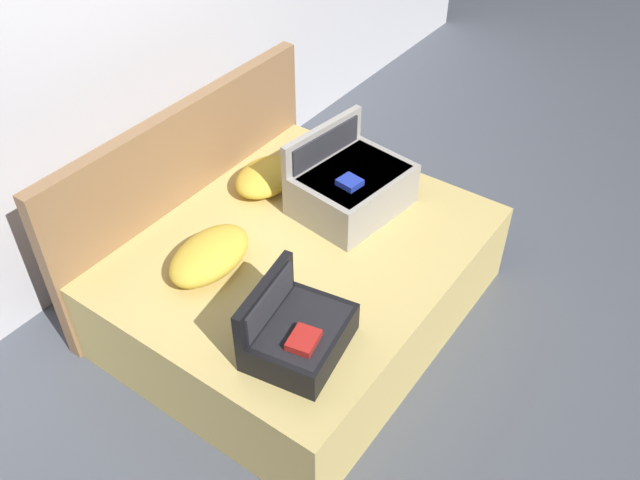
# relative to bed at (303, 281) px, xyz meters

# --- Properties ---
(ground_plane) EXTENTS (12.00, 12.00, 0.00)m
(ground_plane) POSITION_rel_bed_xyz_m (0.00, -0.40, -0.25)
(ground_plane) COLOR #4C515B
(back_wall) EXTENTS (8.00, 0.10, 2.60)m
(back_wall) POSITION_rel_bed_xyz_m (0.00, 1.25, 1.05)
(back_wall) COLOR silver
(back_wall) RESTS_ON ground
(bed) EXTENTS (1.85, 1.51, 0.49)m
(bed) POSITION_rel_bed_xyz_m (0.00, 0.00, 0.00)
(bed) COLOR tan
(bed) RESTS_ON ground
(headboard) EXTENTS (1.89, 0.08, 1.03)m
(headboard) POSITION_rel_bed_xyz_m (0.00, 0.79, 0.27)
(headboard) COLOR olive
(headboard) RESTS_ON ground
(hard_case_large) EXTENTS (0.64, 0.54, 0.43)m
(hard_case_large) POSITION_rel_bed_xyz_m (0.42, -0.02, 0.39)
(hard_case_large) COLOR gray
(hard_case_large) RESTS_ON bed
(hard_case_medium) EXTENTS (0.51, 0.44, 0.33)m
(hard_case_medium) POSITION_rel_bed_xyz_m (-0.55, -0.39, 0.34)
(hard_case_medium) COLOR black
(hard_case_medium) RESTS_ON bed
(pillow_near_headboard) EXTENTS (0.40, 0.29, 0.15)m
(pillow_near_headboard) POSITION_rel_bed_xyz_m (0.29, 0.47, 0.32)
(pillow_near_headboard) COLOR gold
(pillow_near_headboard) RESTS_ON bed
(pillow_center_head) EXTENTS (0.50, 0.32, 0.16)m
(pillow_center_head) POSITION_rel_bed_xyz_m (-0.39, 0.27, 0.33)
(pillow_center_head) COLOR gold
(pillow_center_head) RESTS_ON bed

